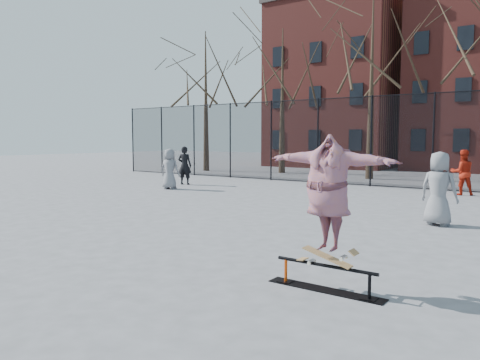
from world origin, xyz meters
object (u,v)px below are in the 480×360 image
Objects in this scene: bystander_black at (185,165)px; skateboard at (327,261)px; skater at (328,201)px; bystander_grey at (170,169)px; bystander_red at (462,172)px; bystander_extra at (439,189)px; skate_rail at (325,280)px.

skateboard is at bearing 119.19° from bystander_black.
skater is at bearing 0.00° from skateboard.
bystander_red is at bearing -170.76° from bystander_grey.
bystander_extra is (11.96, -3.79, 0.03)m from bystander_black.
skateboard is 0.46× the size of bystander_red.
skater is 15.52m from bystander_black.
bystander_red is (10.36, 5.00, 0.01)m from bystander_grey.
bystander_red is (-0.76, 13.14, 0.43)m from skateboard.
bystander_red is (-0.73, 13.14, 0.71)m from skate_rail.
skater is at bearing 127.24° from bystander_grey.
skate_rail is at bearing -177.48° from skater.
bystander_extra reaches higher than bystander_black.
skater reaches higher than bystander_grey.
skateboard is 0.43× the size of bystander_extra.
skateboard is 13.78m from bystander_grey.
skate_rail is at bearing 127.17° from bystander_grey.
skateboard reaches higher than skate_rail.
bystander_red is at bearing 93.19° from skate_rail.
bystander_extra is at bearing 92.19° from skater.
bystander_red reaches higher than skateboard.
bystander_grey is 0.96× the size of bystander_black.
bystander_black is 0.97× the size of bystander_extra.
bystander_black is at bearing 140.21° from skateboard.
skate_rail is 0.88× the size of skater.
bystander_grey is 11.33m from bystander_extra.
bystander_black is at bearing 140.15° from skate_rail.
bystander_red is at bearing -77.67° from bystander_extra.
skate_rail is 0.99× the size of bystander_black.
bystander_red is (-0.76, 13.14, -0.43)m from skater.
skate_rail is 1.13m from skater.
skater is at bearing 119.19° from bystander_black.
skate_rail is 6.19m from bystander_extra.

